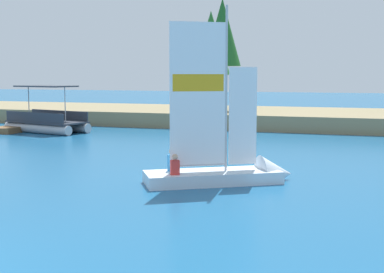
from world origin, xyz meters
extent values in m
cube|color=#897A56|center=(0.00, 31.20, 0.51)|extent=(80.00, 10.06, 1.02)
cylinder|color=brown|center=(-3.15, 31.75, 2.30)|extent=(0.28, 0.28, 2.55)
cone|color=#286B2D|center=(-3.15, 31.75, 5.92)|extent=(2.90, 2.90, 4.70)
cylinder|color=brown|center=(-1.86, 30.21, 2.61)|extent=(0.35, 0.35, 3.17)
cone|color=#1E5B23|center=(-1.86, 30.21, 6.57)|extent=(2.65, 2.65, 4.74)
cube|color=brown|center=(-13.08, 23.28, 0.18)|extent=(1.48, 6.79, 0.36)
cube|color=silver|center=(3.33, 9.99, 0.20)|extent=(4.63, 3.65, 0.41)
cone|color=silver|center=(5.25, 11.17, 0.20)|extent=(1.67, 1.74, 1.35)
cylinder|color=#B7B7BC|center=(3.71, 10.22, 3.14)|extent=(0.08, 0.08, 5.45)
cube|color=white|center=(2.90, 9.72, 2.98)|extent=(1.64, 1.03, 4.65)
cube|color=orange|center=(2.90, 9.72, 3.35)|extent=(1.48, 0.93, 0.56)
cube|color=white|center=(4.21, 10.53, 2.24)|extent=(0.84, 0.54, 3.25)
cylinder|color=#B7B7BC|center=(2.90, 9.72, 0.63)|extent=(1.65, 1.05, 0.06)
cube|color=red|center=(2.35, 8.99, 0.64)|extent=(0.34, 0.32, 0.47)
sphere|color=tan|center=(2.35, 8.99, 0.99)|extent=(0.20, 0.20, 0.20)
cube|color=#338CCC|center=(2.03, 9.57, 0.68)|extent=(0.34, 0.32, 0.55)
sphere|color=tan|center=(2.03, 9.57, 1.07)|extent=(0.20, 0.20, 0.20)
cylinder|color=#B2B2B7|center=(-10.78, 22.73, 0.30)|extent=(5.39, 1.88, 0.60)
cylinder|color=#B2B2B7|center=(-11.18, 21.14, 0.30)|extent=(5.39, 1.88, 0.60)
cube|color=#2D333D|center=(-10.98, 21.94, 0.65)|extent=(5.57, 3.42, 0.10)
cube|color=#2D333D|center=(-10.73, 22.93, 1.00)|extent=(4.85, 1.29, 0.60)
cube|color=#2D333D|center=(-11.23, 20.94, 1.00)|extent=(4.85, 1.29, 0.60)
cylinder|color=#B2B2B7|center=(-9.41, 21.55, 1.77)|extent=(0.06, 0.06, 2.13)
cylinder|color=#B2B2B7|center=(-12.55, 22.32, 1.77)|extent=(0.06, 0.06, 2.13)
cube|color=#333842|center=(-10.98, 21.94, 2.87)|extent=(4.05, 2.84, 0.08)
camera|label=1|loc=(8.23, -6.93, 3.65)|focal=50.05mm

